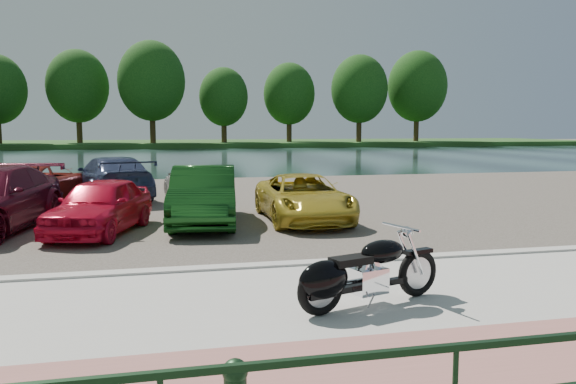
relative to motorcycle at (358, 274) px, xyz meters
name	(u,v)px	position (x,y,z in m)	size (l,w,h in m)	color
ground	(309,306)	(-0.55, 0.51, -0.56)	(200.00, 200.00, 0.00)	#595447
promenade	(329,327)	(-0.55, -0.49, -0.51)	(60.00, 6.00, 0.10)	#B6B2AB
pink_path	(374,375)	(-0.55, -1.99, -0.46)	(60.00, 2.00, 0.01)	#9D6159
kerb	(279,267)	(-0.55, 2.51, -0.49)	(60.00, 0.30, 0.14)	#B6B2AB
parking_lot	(224,203)	(-0.55, 11.51, -0.54)	(60.00, 18.00, 0.04)	#423C35
river	(186,158)	(-0.55, 40.51, -0.56)	(120.00, 40.00, 0.00)	#172929
far_bank	(176,144)	(-0.55, 72.51, -0.26)	(120.00, 24.00, 0.60)	#1F4217
railing	(455,374)	(-0.55, -3.49, 0.23)	(24.04, 0.05, 0.90)	black
far_trees	(211,88)	(3.81, 66.30, 6.93)	(70.25, 10.68, 12.52)	#3B2A15
motorcycle	(358,274)	(0.00, 0.00, 0.00)	(2.27, 1.02, 1.05)	black
car_4	(100,206)	(-3.94, 6.65, 0.13)	(1.53, 3.80, 1.30)	red
car_5	(204,195)	(-1.50, 7.36, 0.22)	(1.56, 4.48, 1.48)	#113E12
car_6	(303,198)	(1.10, 7.33, 0.09)	(2.03, 4.41, 1.23)	gold
car_10	(41,183)	(-6.39, 12.71, 0.13)	(2.18, 4.72, 1.31)	maroon
car_11	(112,178)	(-4.21, 13.27, 0.21)	(2.06, 5.06, 1.47)	navy
car_12	(192,180)	(-1.50, 13.03, 0.11)	(1.48, 3.68, 1.25)	#B6B5B1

